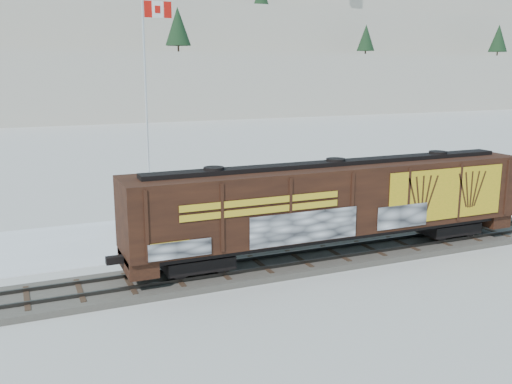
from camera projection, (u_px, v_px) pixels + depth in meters
name	position (u px, v px, depth m)	size (l,w,h in m)	color
ground	(260.00, 270.00, 26.21)	(500.00, 500.00, 0.00)	white
rail_track	(260.00, 267.00, 26.18)	(50.00, 3.40, 0.43)	#59544C
parking_strip	(208.00, 229.00, 32.94)	(40.00, 8.00, 0.03)	white
hillside	(44.00, 48.00, 148.55)	(360.00, 110.00, 93.00)	white
hopper_railcar	(335.00, 201.00, 27.09)	(20.13, 3.06, 4.41)	black
flagpole	(149.00, 132.00, 36.79)	(2.30, 0.90, 13.39)	silver
car_silver	(156.00, 218.00, 32.31)	(1.76, 4.37, 1.49)	#A3A4AA
car_white	(255.00, 213.00, 33.14)	(1.69, 4.85, 1.60)	white
car_dark	(257.00, 221.00, 32.01)	(1.78, 4.38, 1.27)	black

